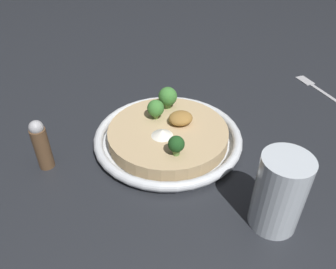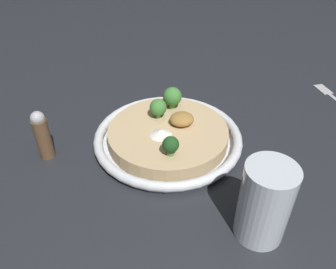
{
  "view_description": "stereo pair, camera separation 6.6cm",
  "coord_description": "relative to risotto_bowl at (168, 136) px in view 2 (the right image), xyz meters",
  "views": [
    {
      "loc": [
        -0.15,
        -0.51,
        0.42
      ],
      "look_at": [
        0.0,
        0.0,
        0.02
      ],
      "focal_mm": 35.0,
      "sensor_mm": 36.0,
      "label": 1
    },
    {
      "loc": [
        -0.09,
        -0.52,
        0.42
      ],
      "look_at": [
        0.0,
        0.0,
        0.02
      ],
      "focal_mm": 35.0,
      "sensor_mm": 36.0,
      "label": 2
    }
  ],
  "objects": [
    {
      "name": "drinking_glass",
      "position": [
        0.1,
        -0.24,
        0.05
      ],
      "size": [
        0.07,
        0.07,
        0.13
      ],
      "color": "silver",
      "rests_on": "ground_plane"
    },
    {
      "name": "cheese_sprinkle",
      "position": [
        -0.02,
        -0.02,
        0.03
      ],
      "size": [
        0.04,
        0.04,
        0.01
      ],
      "color": "white",
      "rests_on": "risotto_bowl"
    },
    {
      "name": "ground_plane",
      "position": [
        0.0,
        0.0,
        -0.02
      ],
      "size": [
        6.0,
        6.0,
        0.0
      ],
      "primitive_type": "plane",
      "color": "#23262B"
    },
    {
      "name": "risotto_bowl",
      "position": [
        0.0,
        0.0,
        0.0
      ],
      "size": [
        0.3,
        0.3,
        0.04
      ],
      "color": "silver",
      "rests_on": "ground_plane"
    },
    {
      "name": "pepper_shaker",
      "position": [
        -0.24,
        0.0,
        0.04
      ],
      "size": [
        0.03,
        0.03,
        0.1
      ],
      "color": "brown",
      "rests_on": "ground_plane"
    },
    {
      "name": "crispy_onion_garnish",
      "position": [
        0.03,
        0.01,
        0.03
      ],
      "size": [
        0.05,
        0.04,
        0.02
      ],
      "color": "#A37538",
      "rests_on": "risotto_bowl"
    },
    {
      "name": "broccoli_back_right",
      "position": [
        0.02,
        0.08,
        0.05
      ],
      "size": [
        0.04,
        0.04,
        0.05
      ],
      "color": "#668E47",
      "rests_on": "risotto_bowl"
    },
    {
      "name": "fork_utensil",
      "position": [
        0.44,
        0.11,
        -0.01
      ],
      "size": [
        0.03,
        0.17,
        0.0
      ],
      "rotation": [
        0.0,
        0.0,
        1.63
      ],
      "color": "#B7B7BC",
      "rests_on": "ground_plane"
    },
    {
      "name": "broccoli_back",
      "position": [
        -0.01,
        0.04,
        0.04
      ],
      "size": [
        0.04,
        0.04,
        0.04
      ],
      "color": "#759E4C",
      "rests_on": "risotto_bowl"
    },
    {
      "name": "broccoli_front_left",
      "position": [
        -0.01,
        -0.08,
        0.04
      ],
      "size": [
        0.03,
        0.03,
        0.04
      ],
      "color": "#668E47",
      "rests_on": "risotto_bowl"
    }
  ]
}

